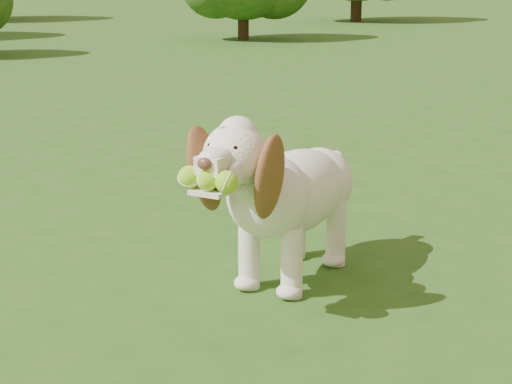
# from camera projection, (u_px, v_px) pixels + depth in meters

# --- Properties ---
(ground) EXTENTS (80.00, 80.00, 0.00)m
(ground) POSITION_uv_depth(u_px,v_px,m) (170.00, 260.00, 3.53)
(ground) COLOR #244D16
(ground) RESTS_ON ground
(dog) EXTENTS (0.58, 1.06, 0.70)m
(dog) POSITION_uv_depth(u_px,v_px,m) (284.00, 189.00, 3.19)
(dog) COLOR white
(dog) RESTS_ON ground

